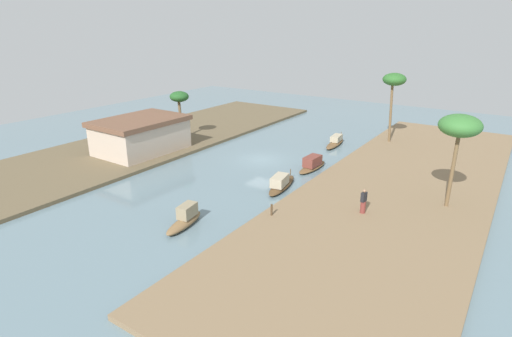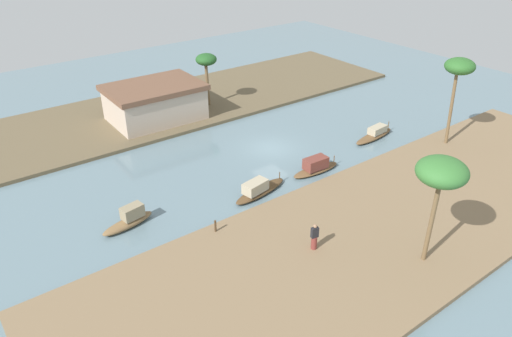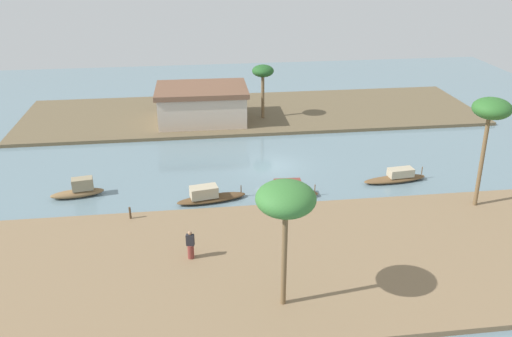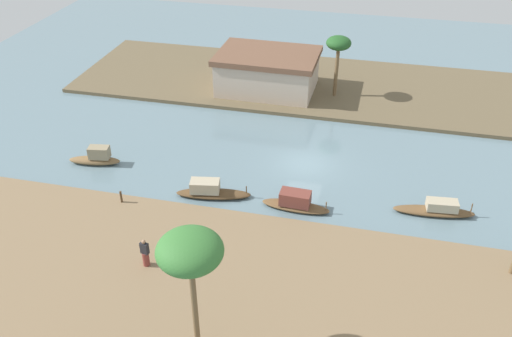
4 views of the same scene
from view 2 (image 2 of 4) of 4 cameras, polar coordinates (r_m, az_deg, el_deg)
The scene contains 13 objects.
river_water at distance 42.04m, azimuth 1.72°, elevation 2.39°, with size 73.87×73.87×0.00m, color slate.
riverbank_left at distance 33.86m, azimuth 16.25°, elevation -5.74°, with size 46.60×13.41×0.31m, color #846B4C.
riverbank_right at distance 52.43m, azimuth -7.63°, elevation 7.86°, with size 46.60×13.41×0.31m, color brown.
sampan_foreground at distance 38.35m, azimuth 7.05°, elevation 0.22°, with size 4.40×1.35×1.25m.
sampan_near_left_bank at distance 45.09m, azimuth 13.84°, elevation 3.95°, with size 5.09×1.60×1.04m.
sampan_open_hull at distance 32.94m, azimuth -14.70°, elevation -5.82°, with size 3.81×1.57×1.39m.
sampan_with_red_awning at distance 35.18m, azimuth 0.30°, elevation -2.47°, with size 5.04×2.05×1.20m.
person_on_near_bank at distance 29.49m, azimuth 6.89°, elevation -8.12°, with size 0.49×0.44×1.75m.
mooring_post at distance 31.01m, azimuth -4.81°, elevation -6.76°, with size 0.14×0.14×0.81m, color #4C3823.
palm_tree_left_near at distance 27.51m, azimuth 21.04°, elevation -0.54°, with size 2.80×2.80×6.67m.
palm_tree_left_far at distance 43.28m, azimuth 22.85°, elevation 10.81°, with size 2.45×2.45×7.48m.
palm_tree_right_tall at distance 49.53m, azimuth -5.88°, elevation 12.46°, with size 2.12×2.12×5.32m.
riverside_building at distance 47.58m, azimuth -11.82°, elevation 7.71°, with size 8.89×6.40×3.40m.
Camera 2 is at (-23.52, -29.37, 18.74)m, focal length 33.94 mm.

